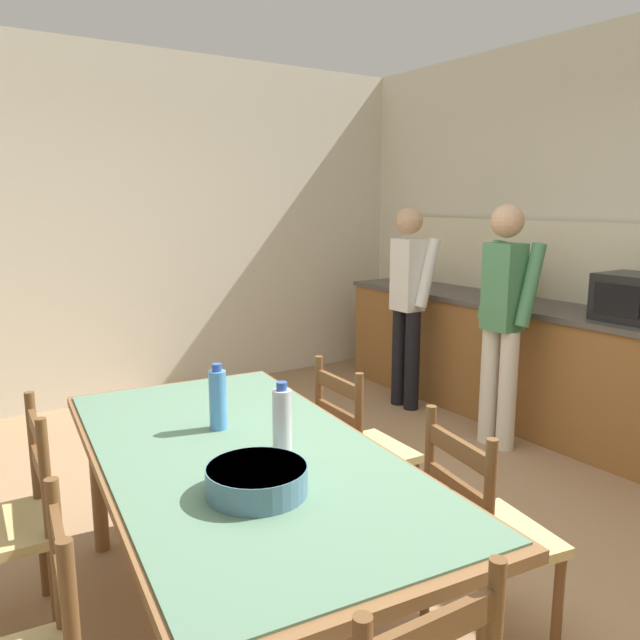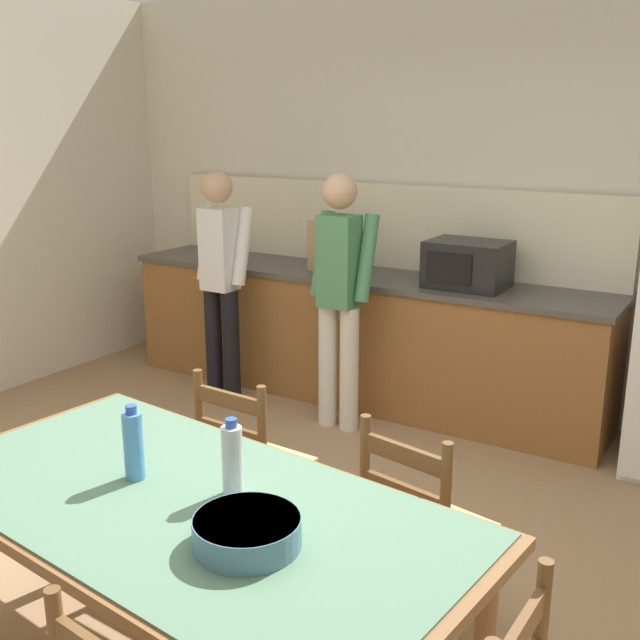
# 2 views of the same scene
# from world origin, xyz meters

# --- Properties ---
(ground_plane) EXTENTS (8.32, 8.32, 0.00)m
(ground_plane) POSITION_xyz_m (0.00, 0.00, 0.00)
(ground_plane) COLOR #9E7A56
(wall_back) EXTENTS (6.52, 0.12, 2.90)m
(wall_back) POSITION_xyz_m (0.00, 2.66, 1.45)
(wall_back) COLOR beige
(wall_back) RESTS_ON ground
(kitchen_counter) EXTENTS (3.61, 0.66, 0.92)m
(kitchen_counter) POSITION_xyz_m (-0.91, 2.23, 0.46)
(kitchen_counter) COLOR brown
(kitchen_counter) RESTS_ON ground
(counter_splashback) EXTENTS (3.57, 0.03, 0.60)m
(counter_splashback) POSITION_xyz_m (-0.91, 2.54, 1.22)
(counter_splashback) COLOR beige
(counter_splashback) RESTS_ON kitchen_counter
(microwave) EXTENTS (0.50, 0.39, 0.30)m
(microwave) POSITION_xyz_m (-0.09, 2.21, 1.07)
(microwave) COLOR black
(microwave) RESTS_ON kitchen_counter
(paper_bag) EXTENTS (0.24, 0.16, 0.36)m
(paper_bag) POSITION_xyz_m (-1.13, 2.20, 1.10)
(paper_bag) COLOR tan
(paper_bag) RESTS_ON kitchen_counter
(dining_table) EXTENTS (2.09, 1.19, 0.77)m
(dining_table) POSITION_xyz_m (0.06, -0.65, 0.69)
(dining_table) COLOR brown
(dining_table) RESTS_ON ground
(bottle_near_centre) EXTENTS (0.07, 0.07, 0.27)m
(bottle_near_centre) POSITION_xyz_m (-0.19, -0.63, 0.89)
(bottle_near_centre) COLOR #4C8ED6
(bottle_near_centre) RESTS_ON dining_table
(bottle_off_centre) EXTENTS (0.07, 0.07, 0.27)m
(bottle_off_centre) POSITION_xyz_m (0.17, -0.54, 0.89)
(bottle_off_centre) COLOR silver
(bottle_off_centre) RESTS_ON dining_table
(serving_bowl) EXTENTS (0.32, 0.32, 0.09)m
(serving_bowl) POSITION_xyz_m (0.40, -0.76, 0.82)
(serving_bowl) COLOR slate
(serving_bowl) RESTS_ON dining_table
(chair_side_far_left) EXTENTS (0.44, 0.42, 0.91)m
(chair_side_far_left) POSITION_xyz_m (-0.31, 0.18, 0.44)
(chair_side_far_left) COLOR brown
(chair_side_far_left) RESTS_ON ground
(chair_side_far_right) EXTENTS (0.49, 0.47, 0.91)m
(chair_side_far_right) POSITION_xyz_m (0.58, 0.09, 0.44)
(chair_side_far_right) COLOR brown
(chair_side_far_right) RESTS_ON ground
(person_at_sink) EXTENTS (0.41, 0.28, 1.63)m
(person_at_sink) POSITION_xyz_m (-1.71, 1.71, 0.92)
(person_at_sink) COLOR black
(person_at_sink) RESTS_ON ground
(person_at_counter) EXTENTS (0.41, 0.29, 1.65)m
(person_at_counter) POSITION_xyz_m (-0.73, 1.69, 0.93)
(person_at_counter) COLOR silver
(person_at_counter) RESTS_ON ground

